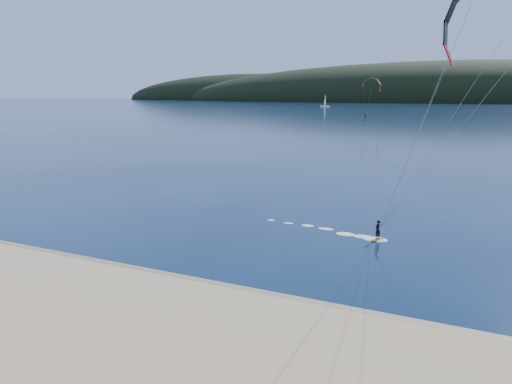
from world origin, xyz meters
TOP-DOWN VIEW (x-y plane):
  - ground at (0.00, 0.00)m, footprint 1800.00×1800.00m
  - wet_sand at (0.00, 4.50)m, footprint 220.00×2.50m
  - headland at (0.63, 745.28)m, footprint 1200.00×310.00m
  - kitesurfer_near at (15.20, 15.24)m, footprint 22.83×7.12m
  - kitesurfer_far at (-38.23, 207.74)m, footprint 9.18×5.58m
  - sailboat at (-122.01, 395.19)m, footprint 7.65×4.90m

SIDE VIEW (x-z plane):
  - ground at x=0.00m, z-range 0.00..0.00m
  - headland at x=0.63m, z-range -70.00..70.00m
  - wet_sand at x=0.00m, z-range 0.00..0.10m
  - sailboat at x=-122.01m, z-range -4.62..6.22m
  - kitesurfer_far at x=-38.23m, z-range 5.31..22.31m
  - kitesurfer_near at x=15.20m, z-range 5.22..24.05m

